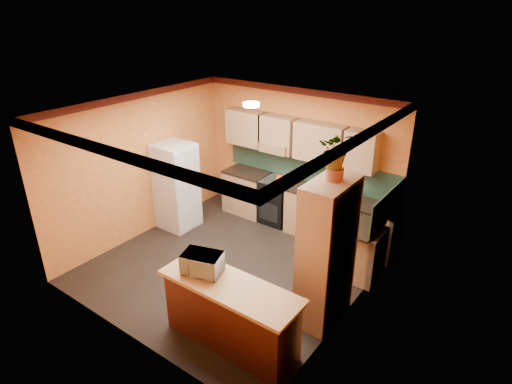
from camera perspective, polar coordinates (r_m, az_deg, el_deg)
room_shell at (r=6.69m, az=-2.11°, el=6.28°), size 4.24×4.24×2.72m
base_cabinets_back at (r=8.32m, az=6.40°, el=-2.37°), size 3.65×0.60×0.88m
countertop_back at (r=8.12m, az=6.55°, el=0.53°), size 3.65×0.62×0.04m
stove at (r=8.60m, az=2.81°, el=-1.19°), size 0.58×0.58×0.91m
kettle at (r=8.29m, az=3.27°, el=1.91°), size 0.20×0.20×0.18m
sink at (r=7.79m, az=11.49°, el=-0.61°), size 0.48×0.40×0.03m
base_cabinets_right at (r=7.16m, az=13.21°, el=-7.71°), size 0.60×0.80×0.88m
countertop_right at (r=6.93m, az=13.57°, el=-4.48°), size 0.62×0.80×0.04m
fridge at (r=8.41m, az=-10.57°, el=0.76°), size 0.68×0.66×1.70m
pantry at (r=5.87m, az=9.40°, el=-8.04°), size 0.48×0.90×2.10m
fern_pot at (r=5.40m, az=10.46°, el=2.38°), size 0.22×0.22×0.16m
fern at (r=5.29m, az=10.72°, el=5.56°), size 0.53×0.50×0.47m
breakfast_bar at (r=5.74m, az=-3.40°, el=-16.17°), size 1.80×0.55×0.88m
bar_top at (r=5.45m, az=-3.52°, el=-12.45°), size 1.90×0.65×0.05m
microwave at (r=5.60m, az=-7.20°, el=-9.40°), size 0.58×0.48×0.28m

